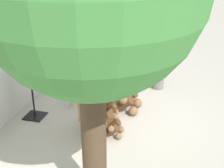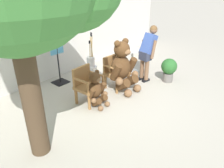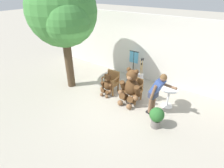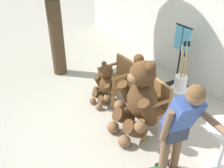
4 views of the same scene
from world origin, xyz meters
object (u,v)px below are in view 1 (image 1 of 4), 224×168
person_visitor (135,55)px  white_stool (73,91)px  clothing_display_stand (31,85)px  wooden_chair_right (108,88)px  teddy_bear_large (120,81)px  potted_plant (158,73)px  brush_bucket (72,79)px  wooden_chair_left (93,111)px  round_side_table (110,67)px  teddy_bear_small (108,115)px

person_visitor → white_stool: (-1.12, 1.13, -0.56)m
clothing_display_stand → wooden_chair_right: bearing=-59.6°
teddy_bear_large → potted_plant: teddy_bear_large is taller
brush_bucket → wooden_chair_left: bearing=-138.8°
potted_plant → round_side_table: bearing=93.5°
teddy_bear_large → clothing_display_stand: size_ratio=0.99×
person_visitor → round_side_table: 0.85m
white_stool → brush_bucket: bearing=-37.6°
white_stool → round_side_table: (1.34, -0.46, 0.09)m
teddy_bear_small → person_visitor: (1.99, -0.08, 0.50)m
wooden_chair_left → brush_bucket: brush_bucket is taller
wooden_chair_left → brush_bucket: 1.18m
wooden_chair_right → teddy_bear_large: teddy_bear_large is taller
wooden_chair_right → clothing_display_stand: (-0.80, 1.36, 0.26)m
wooden_chair_right → brush_bucket: 0.80m
white_stool → clothing_display_stand: bearing=137.9°
person_visitor → clothing_display_stand: bearing=135.8°
teddy_bear_large → round_side_table: bearing=25.3°
teddy_bear_small → potted_plant: (2.28, -0.62, -0.02)m
white_stool → brush_bucket: (0.00, -0.00, 0.28)m
teddy_bear_large → clothing_display_stand: (-0.80, 1.62, 0.06)m
wooden_chair_right → clothing_display_stand: clothing_display_stand is taller
wooden_chair_left → round_side_table: (2.21, 0.31, -0.01)m
person_visitor → clothing_display_stand: 2.48m
wooden_chair_right → teddy_bear_small: (-1.02, -0.29, -0.04)m
wooden_chair_right → teddy_bear_large: 0.32m
potted_plant → white_stool: bearing=130.1°
wooden_chair_left → wooden_chair_right: size_ratio=1.00×
wooden_chair_left → person_visitor: (1.99, -0.36, 0.45)m
round_side_table → clothing_display_stand: 2.27m
wooden_chair_right → round_side_table: 1.23m
potted_plant → teddy_bear_small: bearing=164.8°
teddy_bear_large → person_visitor: size_ratio=0.88×
person_visitor → wooden_chair_left: bearing=169.6°
teddy_bear_large → brush_bucket: brush_bucket is taller
teddy_bear_large → round_side_table: 1.34m
white_stool → round_side_table: size_ratio=0.64×
round_side_table → wooden_chair_left: bearing=-172.0°
teddy_bear_large → wooden_chair_left: bearing=165.9°
teddy_bear_small → clothing_display_stand: (0.21, 1.65, 0.30)m
wooden_chair_right → white_stool: (-0.14, 0.77, -0.11)m
clothing_display_stand → teddy_bear_small: bearing=-97.4°
wooden_chair_left → teddy_bear_large: (1.02, -0.25, 0.20)m
person_visitor → brush_bucket: (-1.11, 1.13, -0.28)m
wooden_chair_left → brush_bucket: size_ratio=0.92×
white_stool → clothing_display_stand: clothing_display_stand is taller
wooden_chair_right → brush_bucket: brush_bucket is taller
teddy_bear_small → clothing_display_stand: 1.69m
wooden_chair_right → teddy_bear_small: same height
brush_bucket → potted_plant: size_ratio=1.37×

